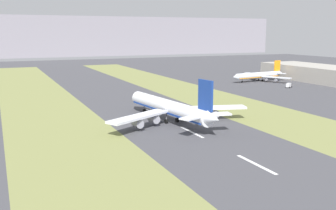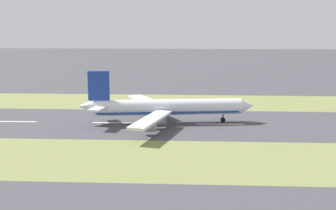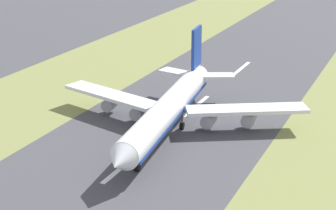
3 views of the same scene
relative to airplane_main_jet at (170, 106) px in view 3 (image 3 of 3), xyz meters
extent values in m
plane|color=#424247|center=(0.67, 0.14, -6.02)|extent=(800.00, 800.00, 0.00)
cube|color=olive|center=(45.67, 0.14, -6.02)|extent=(40.00, 600.00, 0.01)
cube|color=silver|center=(0.67, -58.11, -6.01)|extent=(1.20, 18.00, 0.01)
cube|color=silver|center=(0.67, -18.11, -6.01)|extent=(1.20, 18.00, 0.01)
cube|color=silver|center=(0.67, 21.89, -6.01)|extent=(1.20, 18.00, 0.01)
cylinder|color=silver|center=(-0.24, 1.89, 0.18)|extent=(13.03, 56.31, 6.00)
cone|color=silver|center=(-4.10, 32.14, 0.18)|extent=(6.47, 5.70, 5.88)
cone|color=silver|center=(3.68, -28.86, 0.98)|extent=(5.82, 6.60, 5.10)
cube|color=navy|center=(-0.24, 1.89, -1.47)|extent=(12.45, 54.05, 0.70)
cube|color=silver|center=(-16.69, -7.49, -0.72)|extent=(28.23, 19.41, 0.90)
cube|color=silver|center=(18.03, -3.06, -0.72)|extent=(29.57, 13.18, 0.90)
cylinder|color=#93939E|center=(-8.66, -3.22, -3.17)|extent=(3.78, 5.17, 3.20)
cylinder|color=#93939E|center=(-17.15, -7.83, -3.17)|extent=(3.78, 5.17, 3.20)
cylinder|color=#93939E|center=(9.19, -0.94, -3.17)|extent=(3.78, 5.17, 3.20)
cylinder|color=#93939E|center=(18.56, -3.27, -3.17)|extent=(3.78, 5.17, 3.20)
cube|color=navy|center=(3.05, -23.90, 8.68)|extent=(1.81, 8.04, 11.00)
cube|color=silver|center=(-2.41, -24.60, 1.18)|extent=(10.92, 8.25, 0.60)
cube|color=silver|center=(8.50, -23.21, 1.18)|extent=(10.64, 6.19, 0.60)
cylinder|color=#59595E|center=(-2.93, 23.00, -3.52)|extent=(0.50, 0.50, 3.20)
cylinder|color=black|center=(-2.93, 23.00, -5.12)|extent=(1.12, 1.90, 1.80)
cylinder|color=#59595E|center=(-2.44, -1.41, -3.52)|extent=(0.50, 0.50, 3.20)
cylinder|color=black|center=(-2.44, -1.41, -5.12)|extent=(1.12, 1.90, 1.80)
cylinder|color=#59595E|center=(2.72, -0.76, -3.52)|extent=(0.50, 0.50, 3.20)
cylinder|color=black|center=(2.72, -0.76, -5.12)|extent=(1.12, 1.90, 1.80)
camera|label=1|loc=(-65.05, -145.30, 30.78)|focal=42.00mm
camera|label=2|loc=(174.16, 11.39, 34.69)|focal=50.00mm
camera|label=3|loc=(-51.81, 114.43, 45.60)|focal=60.00mm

